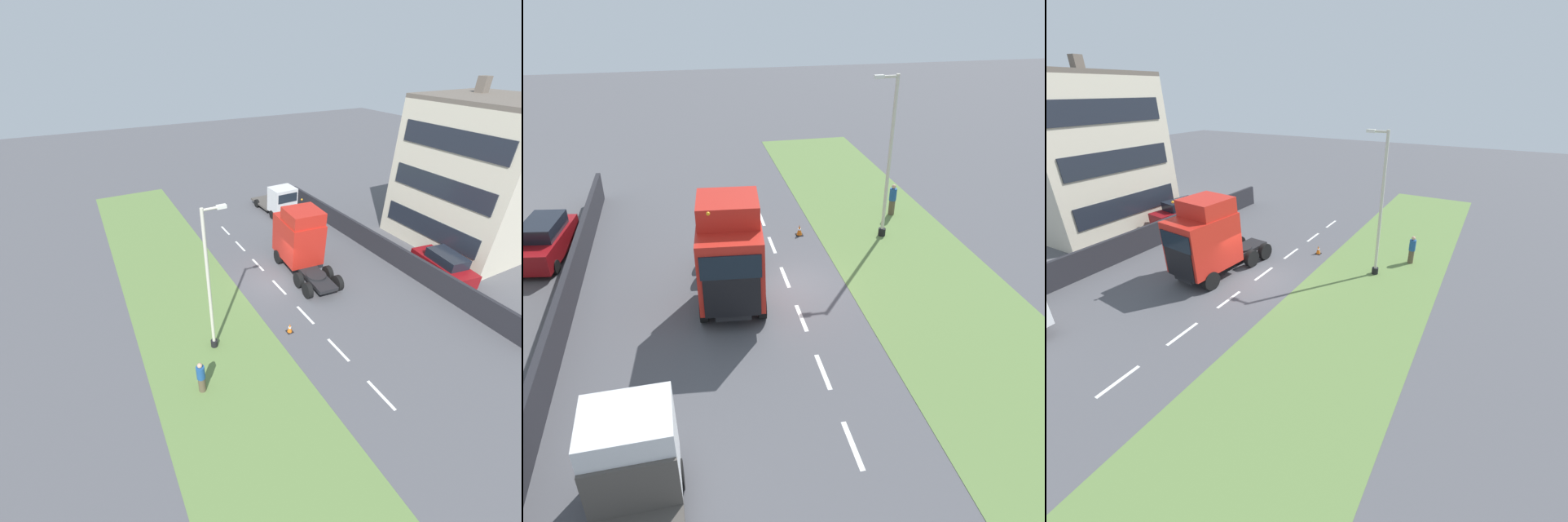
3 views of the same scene
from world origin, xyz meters
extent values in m
plane|color=#515156|center=(0.00, 0.00, 0.00)|extent=(120.00, 120.00, 0.00)
cube|color=#607F42|center=(-6.00, 0.00, 0.01)|extent=(7.00, 44.00, 0.01)
cube|color=white|center=(0.00, -10.30, 0.00)|extent=(0.16, 1.80, 0.00)
cube|color=white|center=(0.00, -7.10, 0.00)|extent=(0.16, 1.80, 0.00)
cube|color=white|center=(0.00, -3.90, 0.00)|extent=(0.16, 1.80, 0.00)
cube|color=white|center=(0.00, -0.70, 0.00)|extent=(0.16, 1.80, 0.00)
cube|color=white|center=(0.00, 2.50, 0.00)|extent=(0.16, 1.80, 0.00)
cube|color=white|center=(0.00, 5.70, 0.00)|extent=(0.16, 1.80, 0.00)
cube|color=white|center=(0.00, 8.90, 0.00)|extent=(0.16, 1.80, 0.00)
cube|color=#232328|center=(9.00, 0.00, 0.81)|extent=(0.25, 24.00, 1.63)
cube|color=beige|center=(16.73, -1.68, 5.34)|extent=(8.39, 9.50, 10.67)
cube|color=#1E232D|center=(12.49, -1.68, 2.13)|extent=(0.08, 8.07, 1.49)
cube|color=#1E232D|center=(12.49, -1.68, 5.34)|extent=(0.08, 8.07, 1.49)
cube|color=#1E232D|center=(12.49, -1.68, 8.54)|extent=(0.08, 8.07, 1.49)
cube|color=#665B51|center=(16.73, -1.68, 10.82)|extent=(8.39, 9.50, 0.30)
cube|color=#665B51|center=(17.57, -3.58, 11.52)|extent=(0.70, 0.70, 1.10)
cube|color=black|center=(2.43, -0.21, 0.67)|extent=(1.92, 6.37, 0.24)
cube|color=red|center=(2.56, 1.20, 2.24)|extent=(2.76, 3.66, 2.91)
cube|color=black|center=(2.72, 2.95, 1.60)|extent=(2.08, 0.25, 1.63)
cube|color=black|center=(2.72, 2.95, 2.88)|extent=(2.21, 0.26, 0.93)
cube|color=red|center=(2.51, 0.69, 4.15)|extent=(2.53, 2.45, 0.90)
sphere|color=orange|center=(3.33, 2.17, 4.67)|extent=(0.14, 0.14, 0.14)
cylinder|color=black|center=(2.30, -1.61, 0.85)|extent=(1.47, 1.47, 0.12)
cylinder|color=black|center=(1.51, 2.09, 0.52)|extent=(0.41, 1.07, 1.04)
cylinder|color=black|center=(3.75, 1.88, 0.52)|extent=(0.41, 1.07, 1.04)
cylinder|color=black|center=(1.20, -1.20, 0.52)|extent=(0.41, 1.07, 1.04)
cylinder|color=black|center=(3.45, -1.40, 0.52)|extent=(0.41, 1.07, 1.04)
cylinder|color=black|center=(1.09, -2.45, 0.52)|extent=(0.41, 1.07, 1.04)
cylinder|color=black|center=(3.33, -2.65, 0.52)|extent=(0.41, 1.07, 1.04)
cube|color=maroon|center=(10.75, -4.77, 0.77)|extent=(2.44, 4.78, 0.99)
cube|color=black|center=(10.74, -4.88, 1.59)|extent=(1.87, 2.71, 0.66)
cylinder|color=black|center=(10.14, -3.17, 0.32)|extent=(0.29, 0.66, 0.64)
cylinder|color=black|center=(11.81, -3.42, 0.32)|extent=(0.29, 0.66, 0.64)
cylinder|color=black|center=(9.70, -6.11, 0.32)|extent=(0.29, 0.66, 0.64)
cylinder|color=black|center=(11.37, -6.36, 0.32)|extent=(0.29, 0.66, 0.64)
cylinder|color=black|center=(-5.81, -3.80, 0.20)|extent=(0.37, 0.37, 0.40)
cylinder|color=beige|center=(-5.81, -3.80, 4.02)|extent=(0.17, 0.17, 8.04)
cylinder|color=beige|center=(-5.36, -3.80, 7.94)|extent=(0.90, 0.12, 0.12)
cube|color=silver|center=(-4.91, -3.80, 7.94)|extent=(0.44, 0.20, 0.16)
cylinder|color=brown|center=(-7.32, -6.24, 0.43)|extent=(0.34, 0.34, 0.87)
cylinder|color=#1E4C8C|center=(-7.32, -6.24, 1.21)|extent=(0.39, 0.39, 0.69)
sphere|color=tan|center=(-7.32, -6.24, 1.67)|extent=(0.24, 0.24, 0.24)
cube|color=black|center=(-1.61, -4.72, 0.01)|extent=(0.36, 0.36, 0.03)
cone|color=orange|center=(-1.61, -4.72, 0.31)|extent=(0.28, 0.28, 0.55)
cylinder|color=white|center=(-1.61, -4.72, 0.33)|extent=(0.17, 0.17, 0.07)
camera|label=1|loc=(-9.82, -17.13, 13.85)|focal=24.00mm
camera|label=2|loc=(4.02, 18.48, 11.85)|focal=35.00mm
camera|label=3|loc=(-10.82, 14.14, 9.83)|focal=24.00mm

